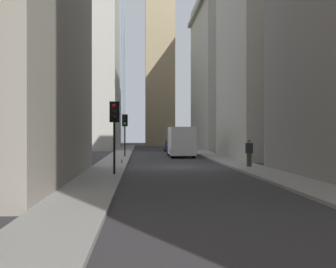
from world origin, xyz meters
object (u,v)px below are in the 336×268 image
at_px(sedan_navy, 171,146).
at_px(traffic_light_midblock, 125,125).
at_px(discarded_bottle, 122,161).
at_px(traffic_light_foreground, 114,121).
at_px(pedestrian, 249,151).
at_px(delivery_truck, 180,142).

relative_size(sedan_navy, traffic_light_midblock, 1.11).
bearing_deg(discarded_bottle, sedan_navy, -13.58).
bearing_deg(traffic_light_foreground, sedan_navy, -10.06).
bearing_deg(traffic_light_foreground, pedestrian, -62.55).
bearing_deg(discarded_bottle, pedestrian, -113.75).
relative_size(delivery_truck, sedan_navy, 1.50).
height_order(delivery_truck, traffic_light_foreground, traffic_light_foreground).
distance_m(traffic_light_midblock, discarded_bottle, 8.93).
height_order(delivery_truck, traffic_light_midblock, traffic_light_midblock).
bearing_deg(delivery_truck, pedestrian, -167.18).
relative_size(sedan_navy, pedestrian, 2.43).
height_order(delivery_truck, discarded_bottle, delivery_truck).
bearing_deg(delivery_truck, traffic_light_foreground, 163.75).
bearing_deg(discarded_bottle, delivery_truck, -27.53).
distance_m(delivery_truck, traffic_light_foreground, 18.73).
xyz_separation_m(traffic_light_foreground, pedestrian, (4.32, -8.32, -1.84)).
xyz_separation_m(sedan_navy, traffic_light_midblock, (-12.98, 5.28, 2.31)).
distance_m(traffic_light_midblock, pedestrian, 14.87).
relative_size(traffic_light_midblock, discarded_bottle, 14.30).
relative_size(sedan_navy, discarded_bottle, 15.93).
height_order(traffic_light_midblock, discarded_bottle, traffic_light_midblock).
bearing_deg(delivery_truck, sedan_navy, 0.00).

